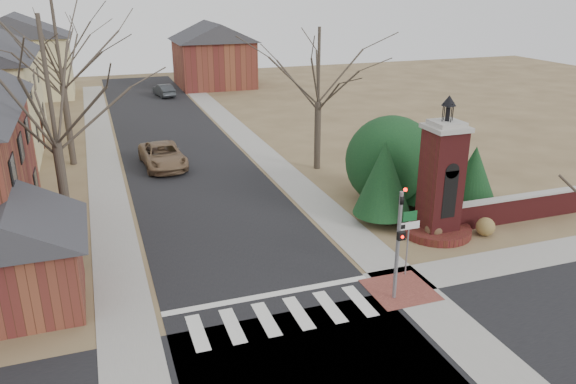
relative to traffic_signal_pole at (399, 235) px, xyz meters
name	(u,v)px	position (x,y,z in m)	size (l,w,h in m)	color
ground	(290,329)	(-4.30, -0.57, -2.59)	(120.00, 120.00, 0.00)	brown
main_street	(182,154)	(-4.30, 21.43, -2.58)	(8.00, 70.00, 0.01)	black
crosswalk_zone	(283,316)	(-4.30, 0.23, -2.58)	(8.00, 2.20, 0.02)	silver
stop_bar	(270,295)	(-4.30, 1.73, -2.58)	(8.00, 0.35, 0.02)	silver
sidewalk_right_main	(255,147)	(0.90, 21.43, -2.58)	(2.00, 60.00, 0.02)	gray
sidewalk_left	(103,161)	(-9.50, 21.43, -2.58)	(2.00, 60.00, 0.02)	gray
curb_apron	(400,290)	(0.50, 0.43, -2.57)	(2.40, 2.40, 0.02)	brown
traffic_signal_pole	(399,235)	(0.00, 0.00, 0.00)	(0.28, 0.41, 4.50)	slate
sign_post	(409,230)	(1.29, 1.41, -0.64)	(0.90, 0.07, 2.75)	slate
brick_gate_monument	(440,190)	(4.70, 4.42, -0.42)	(3.20, 3.20, 6.47)	maroon
brick_garden_wall	(516,208)	(9.20, 4.43, -1.93)	(7.50, 0.50, 1.30)	maroon
garage_left	(16,251)	(-12.82, 3.92, -0.35)	(4.80, 4.80, 4.29)	brown
house_distant_left	(17,55)	(-16.31, 47.42, 1.66)	(10.80, 8.80, 8.53)	#C7B584
house_distant_right	(213,53)	(3.69, 47.42, 1.06)	(8.80, 8.80, 7.30)	brown
evergreen_near	(384,178)	(2.90, 6.43, -0.29)	(2.80, 2.80, 4.10)	#473D33
evergreen_mid	(430,158)	(6.20, 7.63, 0.01)	(3.40, 3.40, 4.70)	#473D33
evergreen_far	(474,173)	(8.20, 6.63, -0.69)	(2.40, 2.40, 3.30)	#473D33
evergreen_mass	(391,158)	(4.70, 8.93, -0.19)	(4.80, 4.80, 4.80)	#10321B
bare_tree_0	(46,72)	(-11.30, 8.43, 5.11)	(8.05, 8.05, 11.15)	#473D33
bare_tree_1	(56,35)	(-11.30, 21.43, 5.44)	(8.40, 8.40, 11.64)	#473D33
bare_tree_2	(56,35)	(-11.80, 34.43, 4.44)	(7.35, 7.35, 10.19)	#473D33
bare_tree_3	(319,60)	(3.20, 15.43, 4.10)	(7.00, 7.00, 9.70)	#473D33
pickup_truck	(163,156)	(-5.90, 18.94, -1.85)	(2.45, 5.31, 1.47)	#806245
distant_car	(164,90)	(-2.62, 42.87, -1.95)	(1.34, 3.85, 1.27)	#32363A
dry_shrub_left	(434,230)	(4.30, 4.03, -2.17)	(0.83, 0.83, 0.83)	brown
dry_shrub_right	(485,227)	(6.70, 3.49, -2.15)	(0.87, 0.87, 0.87)	olive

